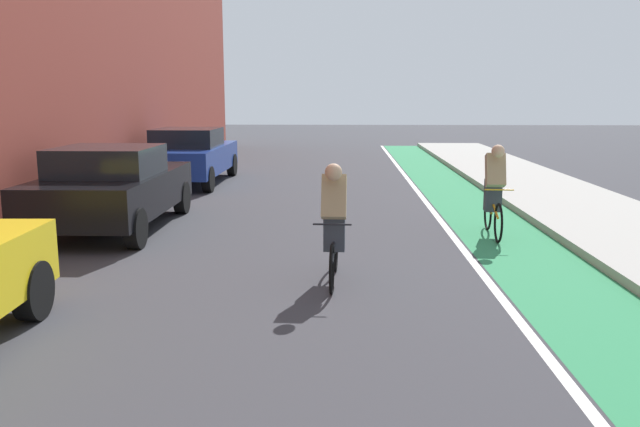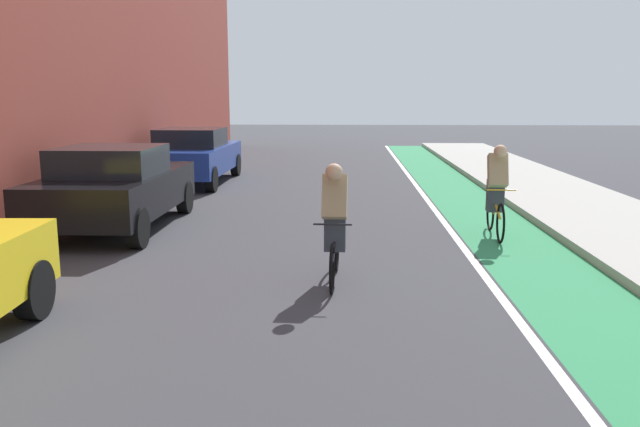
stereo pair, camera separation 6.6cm
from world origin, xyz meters
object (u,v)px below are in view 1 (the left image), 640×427
cyclist_trailing (334,219)px  cyclist_far (494,188)px  parked_sedan_black (112,187)px  parked_sedan_blue (190,155)px

cyclist_trailing → cyclist_far: bearing=46.5°
cyclist_trailing → cyclist_far: size_ratio=0.98×
parked_sedan_black → cyclist_far: 6.86m
parked_sedan_black → parked_sedan_blue: same height
cyclist_trailing → cyclist_far: (2.75, 2.91, 0.00)m
cyclist_far → parked_sedan_black: bearing=176.9°
parked_sedan_black → cyclist_far: size_ratio=2.48×
parked_sedan_black → parked_sedan_blue: size_ratio=0.94×
parked_sedan_black → cyclist_trailing: bearing=-38.6°
parked_sedan_black → cyclist_trailing: cyclist_trailing is taller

